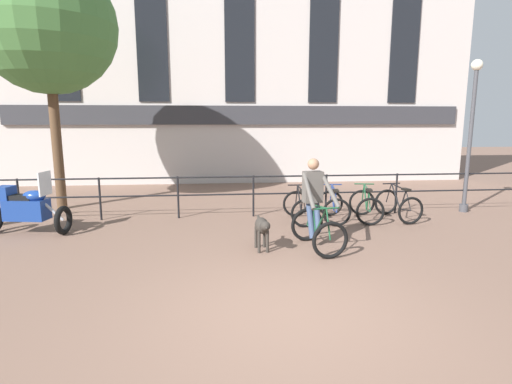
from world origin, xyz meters
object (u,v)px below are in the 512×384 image
at_px(dog, 262,227).
at_px(parked_bicycle_far_end, 398,205).
at_px(cyclist_with_bike, 316,208).
at_px(parked_bicycle_mid_right, 366,206).
at_px(street_lamp, 471,128).
at_px(parked_bicycle_mid_left, 333,206).
at_px(parked_motorcycle, 26,208).
at_px(parked_bicycle_near_lamp, 300,207).

bearing_deg(dog, parked_bicycle_far_end, 25.12).
height_order(cyclist_with_bike, dog, cyclist_with_bike).
height_order(dog, parked_bicycle_far_end, parked_bicycle_far_end).
distance_m(parked_bicycle_mid_right, street_lamp, 3.54).
bearing_deg(dog, parked_bicycle_mid_left, 41.69).
distance_m(dog, parked_motorcycle, 5.16).
relative_size(parked_bicycle_near_lamp, parked_bicycle_mid_left, 0.94).
xyz_separation_m(dog, parked_motorcycle, (-4.89, 1.64, 0.10)).
xyz_separation_m(parked_bicycle_mid_left, parked_bicycle_mid_right, (0.81, 0.00, 0.00)).
relative_size(parked_bicycle_mid_left, parked_bicycle_far_end, 1.00).
relative_size(parked_motorcycle, parked_bicycle_mid_right, 1.47).
bearing_deg(cyclist_with_bike, parked_bicycle_far_end, 28.68).
relative_size(dog, parked_motorcycle, 0.48).
xyz_separation_m(parked_motorcycle, parked_bicycle_mid_left, (6.86, 0.44, -0.20)).
xyz_separation_m(cyclist_with_bike, dog, (-1.03, -0.13, -0.30)).
bearing_deg(parked_bicycle_mid_left, parked_bicycle_near_lamp, 7.62).
height_order(dog, parked_bicycle_near_lamp, parked_bicycle_near_lamp).
bearing_deg(cyclist_with_bike, parked_bicycle_mid_left, 55.85).
xyz_separation_m(parked_bicycle_mid_right, street_lamp, (2.95, 0.63, 1.85)).
height_order(parked_bicycle_mid_left, street_lamp, street_lamp).
relative_size(parked_bicycle_far_end, street_lamp, 0.30).
distance_m(parked_motorcycle, parked_bicycle_near_lamp, 6.06).
bearing_deg(parked_bicycle_mid_right, dog, 46.79).
relative_size(parked_bicycle_near_lamp, parked_bicycle_mid_right, 0.92).
bearing_deg(parked_bicycle_mid_right, parked_bicycle_far_end, -170.02).
bearing_deg(parked_bicycle_mid_left, dog, 54.24).
relative_size(cyclist_with_bike, dog, 1.98).
height_order(cyclist_with_bike, parked_bicycle_near_lamp, cyclist_with_bike).
height_order(parked_motorcycle, parked_bicycle_mid_left, parked_motorcycle).
bearing_deg(parked_bicycle_near_lamp, parked_motorcycle, 3.81).
bearing_deg(parked_bicycle_far_end, parked_bicycle_near_lamp, -7.73).
bearing_deg(parked_bicycle_mid_right, street_lamp, -157.93).
bearing_deg(parked_motorcycle, parked_bicycle_near_lamp, -76.64).
distance_m(parked_bicycle_near_lamp, parked_bicycle_mid_left, 0.81).
bearing_deg(parked_bicycle_near_lamp, parked_bicycle_mid_left, 179.65).
bearing_deg(parked_bicycle_far_end, parked_motorcycle, -4.77).
relative_size(parked_motorcycle, parked_bicycle_near_lamp, 1.59).
distance_m(parked_motorcycle, street_lamp, 10.80).
xyz_separation_m(parked_motorcycle, parked_bicycle_far_end, (8.49, 0.44, -0.20)).
relative_size(cyclist_with_bike, parked_bicycle_near_lamp, 1.53).
height_order(parked_bicycle_near_lamp, parked_bicycle_mid_right, same).
height_order(dog, parked_bicycle_mid_right, parked_bicycle_mid_right).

